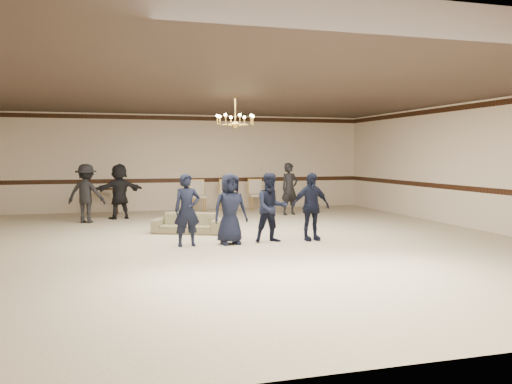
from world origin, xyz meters
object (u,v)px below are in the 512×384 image
(boy_b, at_px, (230,209))
(adult_mid, at_px, (119,191))
(boy_a, at_px, (187,210))
(console_table, at_px, (103,201))
(boy_c, at_px, (271,208))
(adult_right, at_px, (290,189))
(settee, at_px, (188,223))
(adult_left, at_px, (86,194))
(chandelier, at_px, (235,111))
(banquet_chair_left, at_px, (198,196))
(banquet_chair_right, at_px, (257,195))
(banquet_chair_mid, at_px, (228,195))
(boy_d, at_px, (311,207))

(boy_b, height_order, adult_mid, adult_mid)
(boy_a, xyz_separation_m, console_table, (-1.62, 6.71, -0.33))
(boy_c, distance_m, adult_mid, 6.00)
(boy_b, relative_size, adult_right, 0.92)
(settee, distance_m, adult_left, 3.63)
(chandelier, bearing_deg, banquet_chair_left, 89.40)
(chandelier, xyz_separation_m, adult_right, (2.62, 3.57, -2.07))
(banquet_chair_right, xyz_separation_m, console_table, (-5.00, 0.20, -0.10))
(settee, relative_size, console_table, 1.69)
(chandelier, relative_size, banquet_chair_mid, 0.92)
(boy_b, height_order, boy_c, same)
(adult_mid, distance_m, adult_right, 5.12)
(boy_d, height_order, banquet_chair_left, boy_d)
(settee, distance_m, banquet_chair_left, 4.83)
(settee, xyz_separation_m, adult_right, (3.64, 3.00, 0.57))
(banquet_chair_left, xyz_separation_m, banquet_chair_right, (2.00, 0.00, 0.00))
(chandelier, relative_size, console_table, 0.97)
(boy_b, relative_size, banquet_chair_right, 1.45)
(chandelier, distance_m, adult_right, 4.88)
(settee, distance_m, banquet_chair_mid, 5.15)
(boy_d, bearing_deg, boy_a, 177.17)
(banquet_chair_mid, bearing_deg, boy_b, -103.01)
(banquet_chair_mid, bearing_deg, boy_a, -110.29)
(settee, height_order, console_table, console_table)
(adult_left, bearing_deg, boy_d, 157.98)
(chandelier, relative_size, boy_c, 0.63)
(adult_left, height_order, banquet_chair_left, adult_left)
(boy_a, distance_m, banquet_chair_right, 7.34)
(chandelier, relative_size, boy_d, 0.63)
(boy_d, xyz_separation_m, banquet_chair_left, (-1.32, 6.51, -0.23))
(boy_a, bearing_deg, adult_right, 46.96)
(banquet_chair_mid, distance_m, banquet_chair_right, 1.00)
(banquet_chair_mid, xyz_separation_m, banquet_chair_right, (1.00, 0.00, 0.00))
(boy_a, bearing_deg, banquet_chair_right, 58.81)
(boy_d, distance_m, adult_right, 4.97)
(boy_a, relative_size, adult_right, 0.92)
(boy_b, height_order, adult_right, adult_right)
(boy_b, bearing_deg, boy_d, -6.77)
(boy_a, height_order, banquet_chair_mid, boy_a)
(boy_c, distance_m, settee, 2.41)
(banquet_chair_left, relative_size, console_table, 1.06)
(adult_mid, bearing_deg, boy_c, 101.56)
(boy_c, xyz_separation_m, adult_mid, (-2.96, 5.22, 0.06))
(boy_a, distance_m, adult_mid, 5.34)
(boy_d, bearing_deg, console_table, 119.94)
(boy_b, bearing_deg, banquet_chair_mid, 70.42)
(boy_a, relative_size, settee, 0.91)
(adult_right, bearing_deg, console_table, 147.11)
(banquet_chair_left, bearing_deg, boy_c, -82.57)
(banquet_chair_right, bearing_deg, adult_mid, -162.22)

